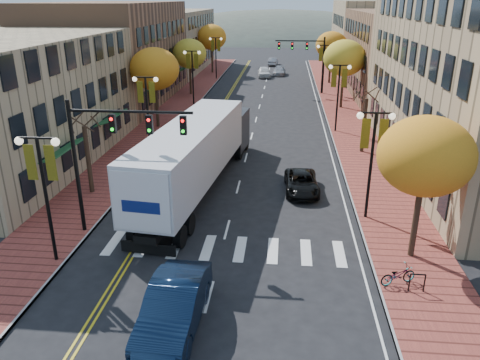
% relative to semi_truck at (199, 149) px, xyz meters
% --- Properties ---
extents(ground, '(200.00, 200.00, 0.00)m').
position_rel_semi_truck_xyz_m(ground, '(2.42, -9.45, -2.67)').
color(ground, black).
rests_on(ground, ground).
extents(sidewalk_left, '(4.00, 85.00, 0.15)m').
position_rel_semi_truck_xyz_m(sidewalk_left, '(-6.58, 23.05, -2.60)').
color(sidewalk_left, brown).
rests_on(sidewalk_left, ground).
extents(sidewalk_right, '(4.00, 85.00, 0.15)m').
position_rel_semi_truck_xyz_m(sidewalk_right, '(11.42, 23.05, -2.60)').
color(sidewalk_right, brown).
rests_on(sidewalk_right, ground).
extents(building_left_near, '(12.00, 22.00, 9.00)m').
position_rel_semi_truck_xyz_m(building_left_near, '(-14.58, 3.55, 1.83)').
color(building_left_near, '#9E8966').
rests_on(building_left_near, ground).
extents(building_left_mid, '(12.00, 24.00, 11.00)m').
position_rel_semi_truck_xyz_m(building_left_mid, '(-14.58, 26.55, 2.83)').
color(building_left_mid, brown).
rests_on(building_left_mid, ground).
extents(building_left_far, '(12.00, 26.00, 9.50)m').
position_rel_semi_truck_xyz_m(building_left_far, '(-14.58, 51.55, 2.08)').
color(building_left_far, '#9E8966').
rests_on(building_left_far, ground).
extents(building_right_mid, '(15.00, 24.00, 10.00)m').
position_rel_semi_truck_xyz_m(building_right_mid, '(20.92, 32.55, 2.33)').
color(building_right_mid, brown).
rests_on(building_right_mid, ground).
extents(building_right_far, '(15.00, 20.00, 11.00)m').
position_rel_semi_truck_xyz_m(building_right_far, '(20.92, 54.55, 2.83)').
color(building_right_far, '#9E8966').
rests_on(building_right_far, ground).
extents(tree_left_a, '(0.28, 0.28, 4.20)m').
position_rel_semi_truck_xyz_m(tree_left_a, '(-6.58, -1.45, -0.42)').
color(tree_left_a, '#382619').
rests_on(tree_left_a, sidewalk_left).
extents(tree_left_b, '(4.48, 4.48, 7.21)m').
position_rel_semi_truck_xyz_m(tree_left_b, '(-6.58, 14.55, 2.78)').
color(tree_left_b, '#382619').
rests_on(tree_left_b, sidewalk_left).
extents(tree_left_c, '(4.16, 4.16, 6.69)m').
position_rel_semi_truck_xyz_m(tree_left_c, '(-6.58, 30.55, 2.38)').
color(tree_left_c, '#382619').
rests_on(tree_left_c, sidewalk_left).
extents(tree_left_d, '(4.61, 4.61, 7.42)m').
position_rel_semi_truck_xyz_m(tree_left_d, '(-6.58, 48.55, 2.93)').
color(tree_left_d, '#382619').
rests_on(tree_left_d, sidewalk_left).
extents(tree_right_a, '(4.16, 4.16, 6.69)m').
position_rel_semi_truck_xyz_m(tree_right_a, '(11.42, -7.45, 2.38)').
color(tree_right_a, '#382619').
rests_on(tree_right_a, sidewalk_right).
extents(tree_right_b, '(0.28, 0.28, 4.20)m').
position_rel_semi_truck_xyz_m(tree_right_b, '(11.42, 8.55, -0.42)').
color(tree_right_b, '#382619').
rests_on(tree_right_b, sidewalk_right).
extents(tree_right_c, '(4.48, 4.48, 7.21)m').
position_rel_semi_truck_xyz_m(tree_right_c, '(11.42, 24.55, 2.78)').
color(tree_right_c, '#382619').
rests_on(tree_right_c, sidewalk_right).
extents(tree_right_d, '(4.35, 4.35, 7.00)m').
position_rel_semi_truck_xyz_m(tree_right_d, '(11.42, 40.55, 2.62)').
color(tree_right_d, '#382619').
rests_on(tree_right_d, sidewalk_right).
extents(lamp_left_a, '(1.96, 0.36, 6.05)m').
position_rel_semi_truck_xyz_m(lamp_left_a, '(-5.08, -9.45, 1.62)').
color(lamp_left_a, black).
rests_on(lamp_left_a, ground).
extents(lamp_left_b, '(1.96, 0.36, 6.05)m').
position_rel_semi_truck_xyz_m(lamp_left_b, '(-5.08, 6.55, 1.62)').
color(lamp_left_b, black).
rests_on(lamp_left_b, ground).
extents(lamp_left_c, '(1.96, 0.36, 6.05)m').
position_rel_semi_truck_xyz_m(lamp_left_c, '(-5.08, 24.55, 1.62)').
color(lamp_left_c, black).
rests_on(lamp_left_c, ground).
extents(lamp_left_d, '(1.96, 0.36, 6.05)m').
position_rel_semi_truck_xyz_m(lamp_left_d, '(-5.08, 42.55, 1.62)').
color(lamp_left_d, black).
rests_on(lamp_left_d, ground).
extents(lamp_right_a, '(1.96, 0.36, 6.05)m').
position_rel_semi_truck_xyz_m(lamp_right_a, '(9.92, -3.45, 1.62)').
color(lamp_right_a, black).
rests_on(lamp_right_a, ground).
extents(lamp_right_b, '(1.96, 0.36, 6.05)m').
position_rel_semi_truck_xyz_m(lamp_right_b, '(9.92, 14.55, 1.62)').
color(lamp_right_b, black).
rests_on(lamp_right_b, ground).
extents(lamp_right_c, '(1.96, 0.36, 6.05)m').
position_rel_semi_truck_xyz_m(lamp_right_c, '(9.92, 32.55, 1.62)').
color(lamp_right_c, black).
rests_on(lamp_right_c, ground).
extents(traffic_mast_near, '(6.10, 0.35, 7.00)m').
position_rel_semi_truck_xyz_m(traffic_mast_near, '(-3.05, -6.45, 2.25)').
color(traffic_mast_near, black).
rests_on(traffic_mast_near, ground).
extents(traffic_mast_far, '(6.10, 0.34, 7.00)m').
position_rel_semi_truck_xyz_m(traffic_mast_far, '(7.90, 32.55, 2.25)').
color(traffic_mast_far, black).
rests_on(traffic_mast_far, ground).
extents(semi_truck, '(4.96, 18.49, 4.57)m').
position_rel_semi_truck_xyz_m(semi_truck, '(0.00, 0.00, 0.00)').
color(semi_truck, black).
rests_on(semi_truck, ground).
extents(navy_sedan, '(2.04, 5.46, 1.78)m').
position_rel_semi_truck_xyz_m(navy_sedan, '(1.44, -13.41, -1.78)').
color(navy_sedan, black).
rests_on(navy_sedan, ground).
extents(black_suv, '(2.23, 4.49, 1.22)m').
position_rel_semi_truck_xyz_m(black_suv, '(6.48, 0.15, -2.06)').
color(black_suv, black).
rests_on(black_suv, ground).
extents(car_far_white, '(2.17, 4.71, 1.56)m').
position_rel_semi_truck_xyz_m(car_far_white, '(1.92, 45.46, -1.89)').
color(car_far_white, silver).
rests_on(car_far_white, ground).
extents(car_far_silver, '(2.08, 4.53, 1.28)m').
position_rel_semi_truck_xyz_m(car_far_silver, '(4.21, 47.75, -2.03)').
color(car_far_silver, '#A1A1A8').
rests_on(car_far_silver, ground).
extents(car_far_oncoming, '(1.82, 4.18, 1.34)m').
position_rel_semi_truck_xyz_m(car_far_oncoming, '(2.92, 58.93, -2.00)').
color(car_far_oncoming, '#939399').
rests_on(car_far_oncoming, ground).
extents(bicycle, '(1.72, 1.15, 0.86)m').
position_rel_semi_truck_xyz_m(bicycle, '(10.26, -9.97, -2.09)').
color(bicycle, gray).
rests_on(bicycle, sidewalk_right).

